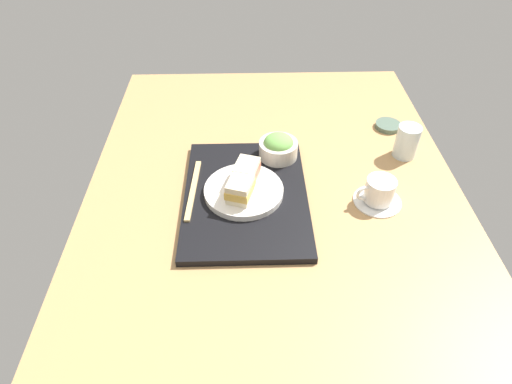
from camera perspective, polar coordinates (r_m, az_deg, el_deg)
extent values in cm
cube|color=tan|center=(113.99, 2.50, -1.36)|extent=(140.00, 100.00, 3.00)
cube|color=black|center=(112.07, -1.35, -0.54)|extent=(43.97, 31.60, 1.89)
cylinder|color=white|center=(110.84, -1.63, 0.13)|extent=(20.37, 20.37, 1.70)
cube|color=beige|center=(112.18, -1.23, 1.82)|extent=(8.50, 7.39, 1.42)
cube|color=#CC6B4C|center=(110.84, -1.25, 2.63)|extent=(9.06, 7.61, 2.73)
cube|color=beige|center=(109.53, -1.26, 3.47)|extent=(8.50, 7.39, 1.42)
cube|color=beige|center=(107.37, -2.08, -0.33)|extent=(8.50, 7.39, 1.70)
cube|color=gold|center=(106.11, -2.10, 0.41)|extent=(9.15, 7.90, 2.05)
cube|color=beige|center=(104.87, -2.13, 1.17)|extent=(8.50, 7.39, 1.70)
cylinder|color=beige|center=(122.25, 2.96, 5.65)|extent=(10.88, 10.88, 4.72)
ellipsoid|color=#6BA84C|center=(120.86, 3.00, 6.54)|extent=(8.24, 8.24, 4.53)
cube|color=tan|center=(113.22, -8.47, 0.33)|extent=(22.86, 1.94, 0.70)
cube|color=tan|center=(113.10, -8.12, 0.33)|extent=(22.86, 1.94, 0.70)
cylinder|color=white|center=(115.93, 15.72, -1.09)|extent=(12.35, 12.35, 0.80)
cylinder|color=white|center=(113.59, 16.05, 0.23)|extent=(7.52, 7.52, 6.37)
cylinder|color=#382111|center=(111.82, 16.31, 1.29)|extent=(6.92, 6.92, 0.40)
torus|color=white|center=(111.66, 14.10, -0.17)|extent=(1.84, 4.43, 4.37)
cylinder|color=silver|center=(131.40, 19.29, 6.31)|extent=(6.51, 6.51, 9.70)
cylinder|color=#4C6051|center=(144.50, 17.04, 8.39)|extent=(8.00, 8.00, 1.48)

